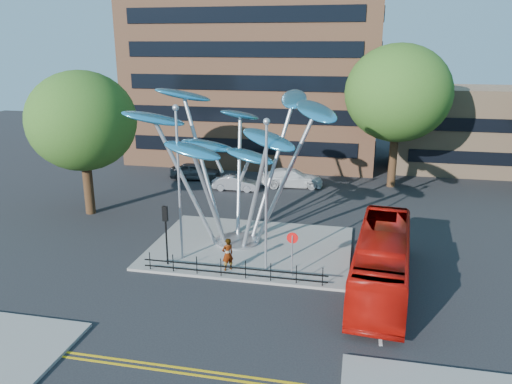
% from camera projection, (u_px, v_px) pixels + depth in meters
% --- Properties ---
extents(ground, '(120.00, 120.00, 0.00)m').
position_uv_depth(ground, '(244.00, 297.00, 24.67)').
color(ground, black).
rests_on(ground, ground).
extents(traffic_island, '(12.00, 9.00, 0.15)m').
position_uv_depth(traffic_island, '(251.00, 247.00, 30.47)').
color(traffic_island, slate).
rests_on(traffic_island, ground).
extents(double_yellow_near, '(40.00, 0.12, 0.01)m').
position_uv_depth(double_yellow_near, '(208.00, 372.00, 19.05)').
color(double_yellow_near, gold).
rests_on(double_yellow_near, ground).
extents(double_yellow_far, '(40.00, 0.12, 0.01)m').
position_uv_depth(double_yellow_far, '(206.00, 377.00, 18.77)').
color(double_yellow_far, gold).
rests_on(double_yellow_far, ground).
extents(brick_tower, '(25.00, 15.00, 30.00)m').
position_uv_depth(brick_tower, '(258.00, 13.00, 51.55)').
color(brick_tower, '#905C3F').
rests_on(brick_tower, ground).
extents(low_building_near, '(15.00, 8.00, 8.00)m').
position_uv_depth(low_building_near, '(475.00, 129.00, 48.46)').
color(low_building_near, '#9C7C5B').
rests_on(low_building_near, ground).
extents(tree_right, '(8.80, 8.80, 12.11)m').
position_uv_depth(tree_right, '(398.00, 93.00, 41.39)').
color(tree_right, black).
rests_on(tree_right, ground).
extents(tree_left, '(7.60, 7.60, 10.32)m').
position_uv_depth(tree_left, '(82.00, 121.00, 34.88)').
color(tree_left, black).
rests_on(tree_left, ground).
extents(leaf_sculpture, '(12.72, 9.54, 9.51)m').
position_uv_depth(leaf_sculpture, '(235.00, 135.00, 29.37)').
color(leaf_sculpture, '#9EA0A5').
rests_on(leaf_sculpture, traffic_island).
extents(street_lamp_left, '(0.36, 0.36, 8.80)m').
position_uv_depth(street_lamp_left, '(178.00, 170.00, 27.31)').
color(street_lamp_left, '#9EA0A5').
rests_on(street_lamp_left, traffic_island).
extents(street_lamp_right, '(0.36, 0.36, 8.30)m').
position_uv_depth(street_lamp_right, '(266.00, 182.00, 25.92)').
color(street_lamp_right, '#9EA0A5').
rests_on(street_lamp_right, traffic_island).
extents(traffic_light_island, '(0.28, 0.18, 3.42)m').
position_uv_depth(traffic_light_island, '(166.00, 223.00, 27.26)').
color(traffic_light_island, black).
rests_on(traffic_light_island, traffic_island).
extents(no_entry_sign_island, '(0.60, 0.10, 2.45)m').
position_uv_depth(no_entry_sign_island, '(292.00, 247.00, 26.11)').
color(no_entry_sign_island, '#9EA0A5').
rests_on(no_entry_sign_island, traffic_island).
extents(pedestrian_railing_front, '(10.00, 0.06, 1.00)m').
position_uv_depth(pedestrian_railing_front, '(233.00, 270.00, 26.31)').
color(pedestrian_railing_front, black).
rests_on(pedestrian_railing_front, traffic_island).
extents(red_bus, '(3.41, 10.93, 3.00)m').
position_uv_depth(red_bus, '(382.00, 260.00, 25.22)').
color(red_bus, '#AB0E07').
rests_on(red_bus, ground).
extents(pedestrian, '(0.79, 0.78, 1.84)m').
position_uv_depth(pedestrian, '(228.00, 254.00, 27.01)').
color(pedestrian, gray).
rests_on(pedestrian, traffic_island).
extents(parked_car_left, '(4.74, 2.47, 1.54)m').
position_uv_depth(parked_car_left, '(195.00, 171.00, 45.69)').
color(parked_car_left, '#3D3F44').
rests_on(parked_car_left, ground).
extents(parked_car_mid, '(3.90, 1.41, 1.28)m').
position_uv_depth(parked_car_mid, '(236.00, 183.00, 42.35)').
color(parked_car_mid, '#9C9DA3').
rests_on(parked_car_mid, ground).
extents(parked_car_right, '(5.67, 3.01, 1.56)m').
position_uv_depth(parked_car_right, '(292.00, 178.00, 43.40)').
color(parked_car_right, silver).
rests_on(parked_car_right, ground).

